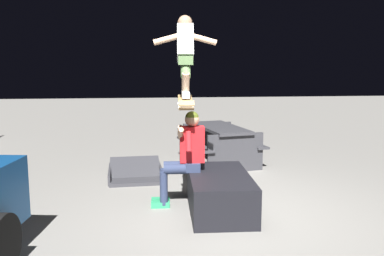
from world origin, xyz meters
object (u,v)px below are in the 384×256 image
at_px(ledge_box_main, 219,193).
at_px(kicker_ramp, 136,175).
at_px(skater_airborne, 185,52).
at_px(picnic_table_back, 220,139).
at_px(person_sitting_on_ledge, 184,153).
at_px(skateboard, 185,102).

xyz_separation_m(ledge_box_main, kicker_ramp, (1.80, 1.17, -0.19)).
bearing_deg(skater_airborne, ledge_box_main, -134.08).
height_order(kicker_ramp, picnic_table_back, picnic_table_back).
bearing_deg(picnic_table_back, kicker_ramp, 119.94).
bearing_deg(skater_airborne, person_sitting_on_ledge, 166.93).
bearing_deg(kicker_ramp, ledge_box_main, -146.89).
bearing_deg(kicker_ramp, skater_airborne, -151.62).
distance_m(ledge_box_main, skateboard, 1.33).
bearing_deg(skateboard, picnic_table_back, -21.18).
bearing_deg(ledge_box_main, skater_airborne, 45.92).
bearing_deg(person_sitting_on_ledge, picnic_table_back, -21.15).
bearing_deg(person_sitting_on_ledge, skater_airborne, -13.07).
height_order(ledge_box_main, kicker_ramp, ledge_box_main).
relative_size(ledge_box_main, picnic_table_back, 0.79).
height_order(skater_airborne, kicker_ramp, skater_airborne).
xyz_separation_m(skateboard, skater_airborne, (0.06, -0.00, 0.69)).
height_order(person_sitting_on_ledge, picnic_table_back, person_sitting_on_ledge).
relative_size(person_sitting_on_ledge, skateboard, 1.30).
xyz_separation_m(skateboard, kicker_ramp, (1.45, 0.75, -1.40)).
bearing_deg(ledge_box_main, kicker_ramp, 33.11).
xyz_separation_m(ledge_box_main, skater_airborne, (0.41, 0.42, 1.90)).
relative_size(person_sitting_on_ledge, skater_airborne, 1.20).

